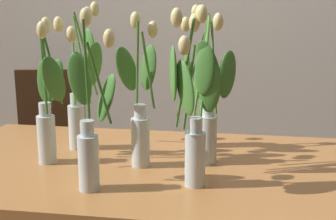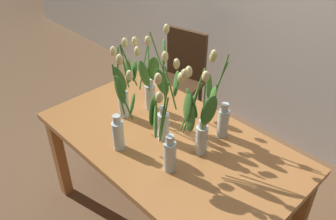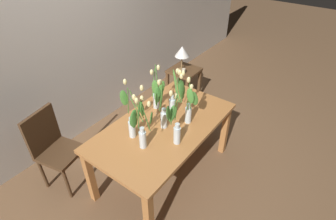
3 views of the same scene
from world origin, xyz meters
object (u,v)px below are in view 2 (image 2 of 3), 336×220
object	(u,v)px
tulip_vase_0	(165,142)
tulip_vase_6	(220,111)
tulip_vase_3	(198,122)
tulip_vase_5	(151,81)
tulip_vase_4	(121,121)
tulip_vase_1	(125,89)
dining_table	(169,150)
tulip_vase_2	(165,111)
dining_chair	(180,76)

from	to	relation	value
tulip_vase_0	tulip_vase_6	bearing A→B (deg)	89.36
tulip_vase_3	tulip_vase_5	bearing A→B (deg)	165.71
tulip_vase_4	tulip_vase_6	distance (m)	0.57
tulip_vase_6	tulip_vase_1	bearing A→B (deg)	-154.49
dining_table	tulip_vase_2	xyz separation A→B (m)	(-0.03, -0.00, 0.28)
tulip_vase_0	dining_chair	xyz separation A→B (m)	(-0.95, 1.09, -0.41)
tulip_vase_4	dining_chair	distance (m)	1.36
tulip_vase_0	tulip_vase_5	bearing A→B (deg)	145.50
tulip_vase_3	tulip_vase_5	size ratio (longest dim) A/B	0.99
tulip_vase_6	dining_chair	bearing A→B (deg)	145.39
tulip_vase_5	tulip_vase_6	world-z (taller)	tulip_vase_5
tulip_vase_5	dining_table	bearing A→B (deg)	-23.83
tulip_vase_1	dining_chair	bearing A→B (deg)	113.78
tulip_vase_5	tulip_vase_6	size ratio (longest dim) A/B	1.02
dining_table	tulip_vase_4	bearing A→B (deg)	-119.93
tulip_vase_2	tulip_vase_5	distance (m)	0.30
tulip_vase_0	tulip_vase_4	xyz separation A→B (m)	(-0.32, -0.05, -0.01)
tulip_vase_6	dining_table	bearing A→B (deg)	-127.71
dining_table	tulip_vase_5	world-z (taller)	tulip_vase_5
tulip_vase_0	tulip_vase_3	world-z (taller)	tulip_vase_3
tulip_vase_6	tulip_vase_0	bearing A→B (deg)	-90.64
dining_chair	tulip_vase_2	bearing A→B (deg)	-50.21
dining_table	tulip_vase_5	bearing A→B (deg)	156.17
tulip_vase_0	tulip_vase_2	bearing A→B (deg)	136.78
tulip_vase_1	tulip_vase_4	distance (m)	0.31
tulip_vase_0	tulip_vase_4	world-z (taller)	same
dining_table	tulip_vase_1	size ratio (longest dim) A/B	2.98
tulip_vase_3	tulip_vase_5	world-z (taller)	tulip_vase_5
tulip_vase_3	tulip_vase_6	xyz separation A→B (m)	(-0.04, 0.24, -0.06)
dining_table	tulip_vase_0	xyz separation A→B (m)	(0.18, -0.19, 0.28)
tulip_vase_0	tulip_vase_2	size ratio (longest dim) A/B	1.03
tulip_vase_0	tulip_vase_5	size ratio (longest dim) A/B	0.98
tulip_vase_0	tulip_vase_5	distance (m)	0.58
tulip_vase_1	tulip_vase_2	world-z (taller)	tulip_vase_2
tulip_vase_6	tulip_vase_3	bearing A→B (deg)	-80.58
tulip_vase_4	tulip_vase_5	world-z (taller)	tulip_vase_5
tulip_vase_0	tulip_vase_1	world-z (taller)	tulip_vase_0
tulip_vase_6	dining_chair	size ratio (longest dim) A/B	0.62
tulip_vase_2	tulip_vase_4	distance (m)	0.26
tulip_vase_2	tulip_vase_4	world-z (taller)	tulip_vase_4
tulip_vase_2	tulip_vase_3	size ratio (longest dim) A/B	0.96
tulip_vase_0	tulip_vase_3	distance (m)	0.21
dining_table	tulip_vase_2	bearing A→B (deg)	-176.80
tulip_vase_1	tulip_vase_6	xyz separation A→B (m)	(0.55, 0.26, -0.02)
dining_table	tulip_vase_0	world-z (taller)	tulip_vase_0
tulip_vase_4	tulip_vase_6	xyz separation A→B (m)	(0.32, 0.48, 0.00)
tulip_vase_3	tulip_vase_6	size ratio (longest dim) A/B	1.01
dining_table	tulip_vase_3	distance (m)	0.40
tulip_vase_2	dining_chair	world-z (taller)	tulip_vase_2
tulip_vase_1	tulip_vase_3	bearing A→B (deg)	2.62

